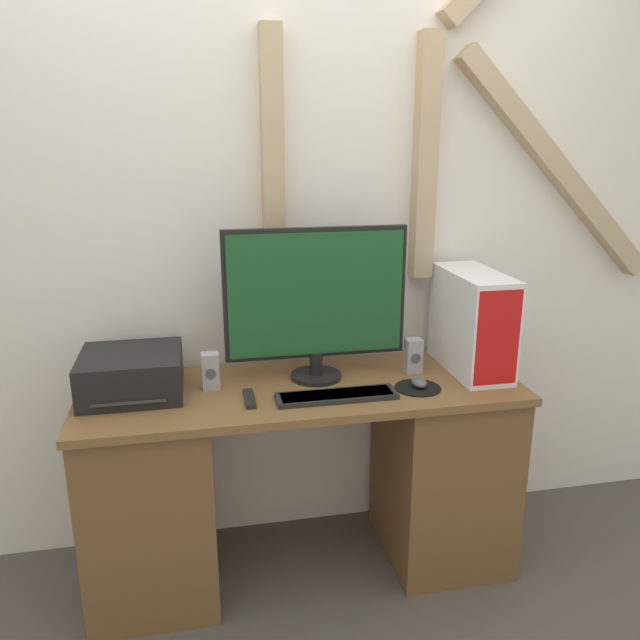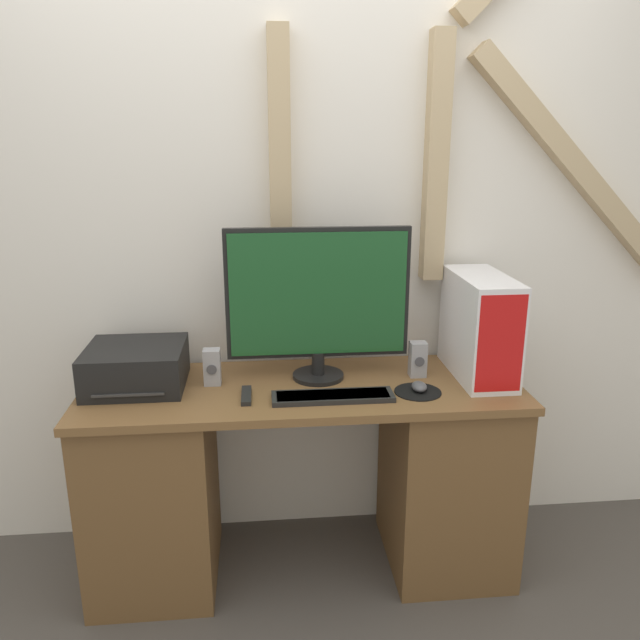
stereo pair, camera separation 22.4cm
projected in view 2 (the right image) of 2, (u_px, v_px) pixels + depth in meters
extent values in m
plane|color=#4C4742|center=(310.00, 615.00, 2.26)|extent=(12.00, 12.00, 0.00)
cube|color=white|center=(295.00, 219.00, 2.47)|extent=(6.40, 0.05, 2.70)
cube|color=tan|center=(577.00, 169.00, 2.46)|extent=(0.93, 0.08, 0.93)
cube|color=tan|center=(436.00, 160.00, 2.39)|extent=(0.08, 0.08, 0.93)
cube|color=tan|center=(280.00, 156.00, 2.33)|extent=(0.08, 0.08, 0.91)
cube|color=brown|center=(302.00, 389.00, 2.31)|extent=(1.61, 0.57, 0.03)
cube|color=brown|center=(154.00, 490.00, 2.37)|extent=(0.45, 0.52, 0.75)
cube|color=brown|center=(447.00, 475.00, 2.48)|extent=(0.45, 0.52, 0.75)
cylinder|color=black|center=(318.00, 376.00, 2.38)|extent=(0.19, 0.19, 0.02)
cylinder|color=black|center=(318.00, 363.00, 2.37)|extent=(0.05, 0.05, 0.09)
cube|color=black|center=(318.00, 293.00, 2.30)|extent=(0.68, 0.03, 0.49)
cube|color=#194C23|center=(318.00, 294.00, 2.28)|extent=(0.65, 0.01, 0.46)
cube|color=black|center=(333.00, 397.00, 2.19)|extent=(0.43, 0.11, 0.02)
cube|color=#424242|center=(333.00, 395.00, 2.18)|extent=(0.39, 0.09, 0.01)
cylinder|color=black|center=(418.00, 392.00, 2.25)|extent=(0.17, 0.17, 0.00)
ellipsoid|color=#4C4C51|center=(419.00, 387.00, 2.24)|extent=(0.05, 0.08, 0.03)
cube|color=white|center=(480.00, 326.00, 2.36)|extent=(0.18, 0.43, 0.39)
cube|color=red|center=(500.00, 344.00, 2.16)|extent=(0.17, 0.01, 0.35)
cube|color=black|center=(136.00, 366.00, 2.29)|extent=(0.35, 0.33, 0.15)
cube|color=#333333|center=(132.00, 387.00, 2.20)|extent=(0.25, 0.15, 0.01)
cube|color=#99999E|center=(212.00, 367.00, 2.30)|extent=(0.06, 0.05, 0.14)
cylinder|color=#47474C|center=(212.00, 370.00, 2.27)|extent=(0.04, 0.00, 0.04)
cube|color=#99999E|center=(418.00, 359.00, 2.38)|extent=(0.06, 0.05, 0.14)
cylinder|color=#47474C|center=(420.00, 362.00, 2.35)|extent=(0.04, 0.00, 0.04)
cube|color=black|center=(246.00, 396.00, 2.20)|extent=(0.03, 0.15, 0.02)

